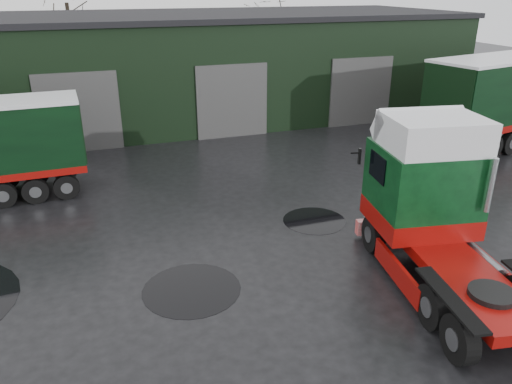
% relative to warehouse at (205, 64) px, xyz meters
% --- Properties ---
extents(ground, '(100.00, 100.00, 0.00)m').
position_rel_warehouse_xyz_m(ground, '(-2.00, -20.00, -3.16)').
color(ground, black).
extents(warehouse, '(32.40, 12.40, 6.30)m').
position_rel_warehouse_xyz_m(warehouse, '(0.00, 0.00, 0.00)').
color(warehouse, black).
rests_on(warehouse, ground).
extents(hero_tractor, '(4.36, 7.84, 4.60)m').
position_rel_warehouse_xyz_m(hero_tractor, '(1.28, -22.71, -0.85)').
color(hero_tractor, black).
rests_on(hero_tractor, ground).
extents(wash_bucket, '(0.36, 0.36, 0.28)m').
position_rel_warehouse_xyz_m(wash_bucket, '(4.46, -19.59, -3.02)').
color(wash_bucket, '#1007A0').
rests_on(wash_bucket, ground).
extents(tree_back_a, '(4.40, 4.40, 9.50)m').
position_rel_warehouse_xyz_m(tree_back_a, '(-8.00, 10.00, 1.59)').
color(tree_back_a, black).
rests_on(tree_back_a, ground).
extents(tree_back_b, '(4.40, 4.40, 7.50)m').
position_rel_warehouse_xyz_m(tree_back_b, '(8.00, 10.00, 0.59)').
color(tree_back_b, black).
rests_on(tree_back_b, ground).
extents(puddle_0, '(2.79, 2.79, 0.01)m').
position_rel_warehouse_xyz_m(puddle_0, '(-5.49, -20.26, -3.15)').
color(puddle_0, black).
rests_on(puddle_0, ground).
extents(puddle_1, '(2.29, 2.29, 0.01)m').
position_rel_warehouse_xyz_m(puddle_1, '(-0.30, -17.37, -3.15)').
color(puddle_1, black).
rests_on(puddle_1, ground).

